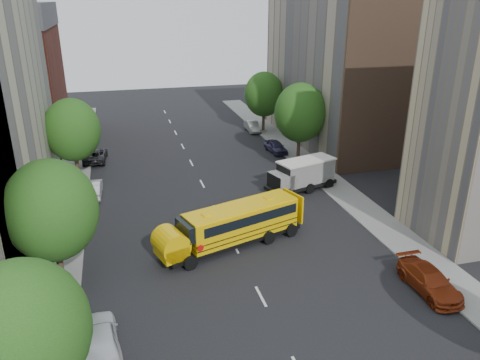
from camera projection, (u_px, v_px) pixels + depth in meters
name	position (u px, v px, depth m)	size (l,w,h in m)	color
ground	(228.00, 233.00, 33.97)	(120.00, 120.00, 0.00)	black
sidewalk_left	(66.00, 221.00, 35.66)	(3.00, 80.00, 0.12)	slate
sidewalk_right	(341.00, 191.00, 41.22)	(3.00, 80.00, 0.12)	slate
lane_markings	(202.00, 184.00, 42.96)	(0.15, 64.00, 0.01)	silver
building_left_redbrick	(13.00, 88.00, 52.43)	(10.00, 15.00, 13.00)	maroon
building_right_far	(339.00, 63.00, 53.03)	(10.00, 22.00, 18.00)	tan
building_right_sidewall	(393.00, 78.00, 43.14)	(10.10, 0.30, 18.00)	brown
street_tree_0	(24.00, 331.00, 17.02)	(4.80, 4.80, 7.41)	#38281C
street_tree_1	(51.00, 211.00, 25.90)	(5.12, 5.12, 7.90)	#38281C
street_tree_2	(72.00, 130.00, 42.14)	(4.99, 4.99, 7.71)	#38281C
street_tree_4	(300.00, 113.00, 47.37)	(5.25, 5.25, 8.10)	#38281C
street_tree_5	(264.00, 94.00, 58.30)	(4.86, 4.86, 7.51)	#38281C
school_bus	(231.00, 224.00, 31.75)	(10.35, 5.31, 2.86)	black
safari_truck	(302.00, 175.00, 41.08)	(6.79, 3.93, 2.75)	black
parked_car_0	(100.00, 339.00, 22.26)	(1.85, 4.59, 1.56)	silver
parked_car_1	(93.00, 189.00, 40.08)	(1.45, 4.15, 1.37)	silver
parked_car_2	(95.00, 155.00, 48.69)	(2.20, 4.77, 1.32)	black
parked_car_3	(429.00, 281.00, 27.07)	(1.91, 4.71, 1.37)	maroon
parked_car_4	(276.00, 147.00, 51.46)	(1.54, 3.83, 1.31)	#312E50
parked_car_5	(252.00, 126.00, 59.63)	(1.35, 3.87, 1.27)	gray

